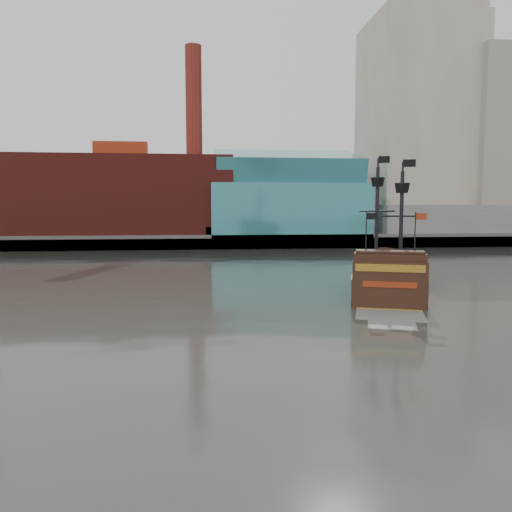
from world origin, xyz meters
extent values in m
plane|color=#252622|center=(0.00, 0.00, 0.00)|extent=(400.00, 400.00, 0.00)
cube|color=slate|center=(0.00, 92.00, 1.00)|extent=(220.00, 60.00, 2.00)
cube|color=#4C4C49|center=(0.00, 62.50, 1.30)|extent=(220.00, 1.00, 2.60)
cube|color=maroon|center=(-22.00, 72.00, 9.50)|extent=(42.00, 18.00, 15.00)
cube|color=teal|center=(10.00, 70.00, 7.00)|extent=(30.00, 16.00, 10.00)
cube|color=#BCB19B|center=(40.00, 80.00, 25.00)|extent=(20.00, 22.00, 46.00)
cube|color=gray|center=(58.00, 76.00, 21.00)|extent=(18.00, 18.00, 38.00)
cube|color=#BCB19B|center=(50.00, 97.00, 28.00)|extent=(24.00, 20.00, 52.00)
cube|color=slate|center=(48.00, 66.00, 5.00)|extent=(40.00, 6.00, 6.00)
cylinder|color=maroon|center=(-8.00, 74.00, 28.00)|extent=(3.20, 3.20, 22.00)
cube|color=teal|center=(10.00, 70.00, 15.00)|extent=(28.00, 14.94, 8.78)
cube|color=black|center=(9.31, 14.51, 0.67)|extent=(9.66, 14.54, 2.91)
cube|color=#52341E|center=(9.31, 14.51, 2.30)|extent=(8.70, 13.08, 0.34)
cube|color=black|center=(11.06, 19.60, 2.69)|extent=(5.38, 4.09, 1.12)
cube|color=black|center=(7.42, 9.00, 3.14)|extent=(5.62, 3.42, 2.02)
cube|color=black|center=(7.09, 8.03, 1.34)|extent=(5.28, 2.05, 4.48)
cube|color=olive|center=(7.04, 7.88, 3.14)|extent=(4.80, 1.72, 0.56)
cube|color=maroon|center=(7.04, 7.88, 1.90)|extent=(3.74, 1.36, 0.45)
cylinder|color=black|center=(9.01, 16.39, 6.83)|extent=(0.40, 0.40, 8.74)
cylinder|color=black|center=(9.61, 12.28, 6.50)|extent=(0.40, 0.40, 8.07)
cone|color=black|center=(9.01, 16.39, 9.86)|extent=(1.57, 1.57, 0.78)
cone|color=black|center=(9.61, 12.28, 9.19)|extent=(1.57, 1.57, 0.78)
cube|color=black|center=(9.49, 16.23, 11.88)|extent=(0.96, 0.36, 0.62)
cube|color=black|center=(10.09, 12.11, 11.20)|extent=(0.96, 0.36, 0.62)
cube|color=#989D98|center=(6.48, 6.25, 0.01)|extent=(5.81, 5.36, 0.02)
camera|label=1|loc=(-6.87, -27.43, 7.67)|focal=35.00mm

